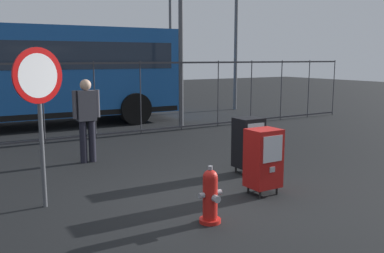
{
  "coord_description": "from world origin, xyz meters",
  "views": [
    {
      "loc": [
        -3.49,
        -5.04,
        2.09
      ],
      "look_at": [
        0.3,
        1.2,
        0.9
      ],
      "focal_mm": 39.6,
      "sensor_mm": 36.0,
      "label": 1
    }
  ],
  "objects": [
    {
      "name": "stop_sign",
      "position": [
        -2.29,
        0.94,
        1.6
      ],
      "size": [
        0.71,
        0.31,
        2.23
      ],
      "color": "#4C4F54",
      "rests_on": "ground_plane"
    },
    {
      "name": "fire_hydrant",
      "position": [
        -0.61,
        -0.75,
        0.35
      ],
      "size": [
        0.33,
        0.32,
        0.75
      ],
      "color": "red",
      "rests_on": "ground_plane"
    },
    {
      "name": "pedestrian",
      "position": [
        -0.95,
        3.18,
        0.95
      ],
      "size": [
        0.55,
        0.22,
        1.67
      ],
      "color": "black",
      "rests_on": "ground_plane"
    },
    {
      "name": "bus_near",
      "position": [
        -1.79,
        8.53,
        1.71
      ],
      "size": [
        10.58,
        3.08,
        3.0
      ],
      "rotation": [
        0.0,
        0.0,
        -0.04
      ],
      "color": "#19519E",
      "rests_on": "ground_plane"
    },
    {
      "name": "ground_plane",
      "position": [
        0.0,
        0.0,
        0.0
      ],
      "size": [
        60.0,
        60.0,
        0.0
      ],
      "primitive_type": "plane",
      "color": "black"
    },
    {
      "name": "street_light_near_left",
      "position": [
        6.94,
        8.76,
        3.94
      ],
      "size": [
        0.32,
        0.32,
        6.78
      ],
      "color": "#4C4F54",
      "rests_on": "ground_plane"
    },
    {
      "name": "fence_barrier",
      "position": [
        -0.0,
        5.53,
        1.02
      ],
      "size": [
        18.03,
        0.04,
        2.0
      ],
      "color": "#2D2D33",
      "rests_on": "ground_plane"
    },
    {
      "name": "newspaper_box_primary",
      "position": [
        0.73,
        -0.21,
        0.57
      ],
      "size": [
        0.48,
        0.42,
        1.02
      ],
      "color": "black",
      "rests_on": "ground_plane"
    },
    {
      "name": "street_light_far_left",
      "position": [
        6.42,
        13.29,
        4.03
      ],
      "size": [
        0.32,
        0.32,
        6.95
      ],
      "color": "#4C4F54",
      "rests_on": "ground_plane"
    },
    {
      "name": "street_light_far_right",
      "position": [
        2.89,
        6.11,
        3.74
      ],
      "size": [
        0.32,
        0.32,
        6.39
      ],
      "color": "#4C4F54",
      "rests_on": "ground_plane"
    },
    {
      "name": "newspaper_box_secondary",
      "position": [
        1.29,
        0.86,
        0.57
      ],
      "size": [
        0.48,
        0.42,
        1.02
      ],
      "color": "black",
      "rests_on": "ground_plane"
    }
  ]
}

